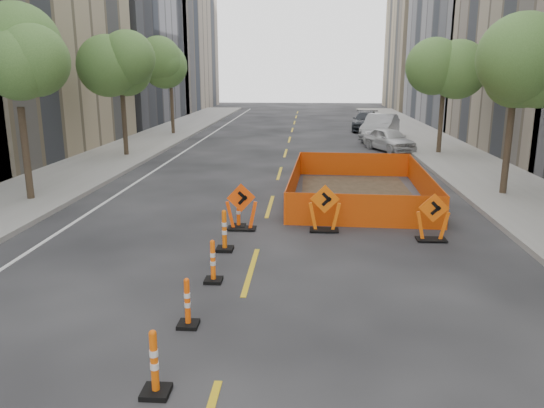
# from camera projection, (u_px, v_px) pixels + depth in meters

# --- Properties ---
(ground_plane) EXTENTS (140.00, 140.00, 0.00)m
(ground_plane) POSITION_uv_depth(u_px,v_px,m) (224.00, 363.00, 8.36)
(ground_plane) COLOR black
(sidewalk_left) EXTENTS (4.00, 90.00, 0.15)m
(sidewalk_left) POSITION_uv_depth(u_px,v_px,m) (43.00, 188.00, 20.55)
(sidewalk_left) COLOR gray
(sidewalk_left) RESTS_ON ground
(sidewalk_right) EXTENTS (4.00, 90.00, 0.15)m
(sidewalk_right) POSITION_uv_depth(u_px,v_px,m) (519.00, 195.00, 19.34)
(sidewalk_right) COLOR gray
(sidewalk_right) RESTS_ON ground
(bld_left_d) EXTENTS (12.00, 16.00, 14.00)m
(bld_left_d) POSITION_uv_depth(u_px,v_px,m) (98.00, 41.00, 45.70)
(bld_left_d) COLOR #4C4C51
(bld_left_d) RESTS_ON ground
(bld_left_e) EXTENTS (12.00, 20.00, 20.00)m
(bld_left_e) POSITION_uv_depth(u_px,v_px,m) (151.00, 21.00, 60.83)
(bld_left_e) COLOR gray
(bld_left_e) RESTS_ON ground
(bld_right_d) EXTENTS (12.00, 18.00, 20.00)m
(bld_right_d) POSITION_uv_depth(u_px,v_px,m) (502.00, 2.00, 43.66)
(bld_right_d) COLOR gray
(bld_right_d) RESTS_ON ground
(bld_right_e) EXTENTS (12.00, 14.00, 16.00)m
(bld_right_e) POSITION_uv_depth(u_px,v_px,m) (445.00, 40.00, 61.95)
(bld_right_e) COLOR tan
(bld_right_e) RESTS_ON ground
(tree_l_b) EXTENTS (2.80, 2.80, 5.95)m
(tree_l_b) POSITION_uv_depth(u_px,v_px,m) (16.00, 69.00, 17.48)
(tree_l_b) COLOR #382B1E
(tree_l_b) RESTS_ON ground
(tree_l_c) EXTENTS (2.80, 2.80, 5.95)m
(tree_l_c) POSITION_uv_depth(u_px,v_px,m) (121.00, 70.00, 27.16)
(tree_l_c) COLOR #382B1E
(tree_l_c) RESTS_ON ground
(tree_l_d) EXTENTS (2.80, 2.80, 5.95)m
(tree_l_d) POSITION_uv_depth(u_px,v_px,m) (170.00, 70.00, 36.83)
(tree_l_d) COLOR #382B1E
(tree_l_d) RESTS_ON ground
(tree_r_b) EXTENTS (2.80, 2.80, 5.95)m
(tree_r_b) POSITION_uv_depth(u_px,v_px,m) (516.00, 69.00, 18.30)
(tree_r_b) COLOR #382B1E
(tree_r_b) RESTS_ON ground
(tree_r_c) EXTENTS (2.80, 2.80, 5.95)m
(tree_r_c) POSITION_uv_depth(u_px,v_px,m) (445.00, 70.00, 27.97)
(tree_r_c) COLOR #382B1E
(tree_r_c) RESTS_ON ground
(channelizer_2) EXTENTS (0.40, 0.40, 1.01)m
(channelizer_2) POSITION_uv_depth(u_px,v_px,m) (154.00, 363.00, 7.44)
(channelizer_2) COLOR #D65309
(channelizer_2) RESTS_ON ground
(channelizer_3) EXTENTS (0.37, 0.37, 0.93)m
(channelizer_3) POSITION_uv_depth(u_px,v_px,m) (187.00, 302.00, 9.46)
(channelizer_3) COLOR #DC4C09
(channelizer_3) RESTS_ON ground
(channelizer_4) EXTENTS (0.38, 0.38, 0.97)m
(channelizer_4) POSITION_uv_depth(u_px,v_px,m) (213.00, 261.00, 11.46)
(channelizer_4) COLOR #F05B0A
(channelizer_4) RESTS_ON ground
(channelizer_5) EXTENTS (0.43, 0.43, 1.08)m
(channelizer_5) POSITION_uv_depth(u_px,v_px,m) (224.00, 230.00, 13.47)
(channelizer_5) COLOR #DC5A09
(channelizer_5) RESTS_ON ground
(channelizer_6) EXTENTS (0.40, 0.40, 1.02)m
(channelizer_6) POSITION_uv_depth(u_px,v_px,m) (238.00, 211.00, 15.48)
(channelizer_6) COLOR #D74909
(channelizer_6) RESTS_ON ground
(chevron_sign_left) EXTENTS (1.04, 0.79, 1.38)m
(chevron_sign_left) POSITION_uv_depth(u_px,v_px,m) (241.00, 207.00, 15.22)
(chevron_sign_left) COLOR #F5490A
(chevron_sign_left) RESTS_ON ground
(chevron_sign_center) EXTENTS (0.92, 0.56, 1.38)m
(chevron_sign_center) POSITION_uv_depth(u_px,v_px,m) (325.00, 208.00, 15.06)
(chevron_sign_center) COLOR #E75E09
(chevron_sign_center) RESTS_ON ground
(chevron_sign_right) EXTENTS (0.91, 0.57, 1.33)m
(chevron_sign_right) POSITION_uv_depth(u_px,v_px,m) (433.00, 217.00, 14.22)
(chevron_sign_right) COLOR #DE5409
(chevron_sign_right) RESTS_ON ground
(safety_fence) EXTENTS (5.03, 8.20, 1.00)m
(safety_fence) POSITION_uv_depth(u_px,v_px,m) (358.00, 183.00, 19.35)
(safety_fence) COLOR #DA410B
(safety_fence) RESTS_ON ground
(parked_car_near) EXTENTS (2.97, 4.18, 1.32)m
(parked_car_near) POSITION_uv_depth(u_px,v_px,m) (389.00, 139.00, 30.32)
(parked_car_near) COLOR silver
(parked_car_near) RESTS_ON ground
(parked_car_mid) EXTENTS (3.26, 5.40, 1.68)m
(parked_car_mid) POSITION_uv_depth(u_px,v_px,m) (380.00, 127.00, 35.19)
(parked_car_mid) COLOR gray
(parked_car_mid) RESTS_ON ground
(parked_car_far) EXTENTS (2.63, 5.14, 1.43)m
(parked_car_far) POSITION_uv_depth(u_px,v_px,m) (366.00, 121.00, 40.67)
(parked_car_far) COLOR black
(parked_car_far) RESTS_ON ground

